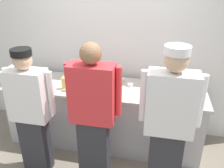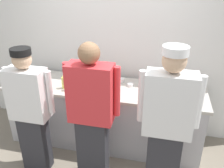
% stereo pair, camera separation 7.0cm
% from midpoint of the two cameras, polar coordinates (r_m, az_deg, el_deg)
% --- Properties ---
extents(ground_plane, '(9.00, 9.00, 0.00)m').
position_cam_midpoint_polar(ground_plane, '(3.51, -2.94, -17.01)').
color(ground_plane, slate).
extents(wall_back, '(4.35, 0.10, 2.78)m').
position_cam_midpoint_polar(wall_back, '(3.61, 0.59, 9.70)').
color(wall_back, silver).
rests_on(wall_back, ground).
extents(prep_counter, '(2.77, 0.76, 0.91)m').
position_cam_midpoint_polar(prep_counter, '(3.53, -1.31, -7.25)').
color(prep_counter, '#B2B2B7').
rests_on(prep_counter, ground).
extents(chef_near_left, '(0.59, 0.24, 1.63)m').
position_cam_midpoint_polar(chef_near_left, '(2.99, -18.22, -5.97)').
color(chef_near_left, '#2D2D33').
rests_on(chef_near_left, ground).
extents(chef_center, '(0.63, 0.24, 1.74)m').
position_cam_midpoint_polar(chef_center, '(2.69, -4.13, -7.02)').
color(chef_center, '#2D2D33').
rests_on(chef_center, ground).
extents(chef_far_right, '(0.63, 0.24, 1.76)m').
position_cam_midpoint_polar(chef_far_right, '(2.54, 13.75, -9.20)').
color(chef_far_right, '#2D2D33').
rests_on(chef_far_right, ground).
extents(plate_stack_front, '(0.24, 0.24, 0.08)m').
position_cam_midpoint_polar(plate_stack_front, '(3.16, -1.81, -1.11)').
color(plate_stack_front, white).
rests_on(plate_stack_front, prep_counter).
extents(plate_stack_rear, '(0.21, 0.21, 0.08)m').
position_cam_midpoint_polar(plate_stack_rear, '(3.81, -16.90, 2.50)').
color(plate_stack_rear, white).
rests_on(plate_stack_rear, prep_counter).
extents(mixing_bowl_steel, '(0.33, 0.33, 0.13)m').
position_cam_midpoint_polar(mixing_bowl_steel, '(3.40, -7.34, 1.10)').
color(mixing_bowl_steel, '#B7BABF').
rests_on(mixing_bowl_steel, prep_counter).
extents(sheet_tray, '(0.47, 0.39, 0.02)m').
position_cam_midpoint_polar(sheet_tray, '(3.23, 13.39, -1.86)').
color(sheet_tray, '#B7BABF').
rests_on(sheet_tray, prep_counter).
extents(squeeze_bottle_primary, '(0.06, 0.06, 0.19)m').
position_cam_midpoint_polar(squeeze_bottle_primary, '(3.36, 0.26, 1.47)').
color(squeeze_bottle_primary, orange).
rests_on(squeeze_bottle_primary, prep_counter).
extents(squeeze_bottle_secondary, '(0.06, 0.06, 0.20)m').
position_cam_midpoint_polar(squeeze_bottle_secondary, '(3.29, -10.84, 0.50)').
color(squeeze_bottle_secondary, '#E5E066').
rests_on(squeeze_bottle_secondary, prep_counter).
extents(squeeze_bottle_spare, '(0.06, 0.06, 0.21)m').
position_cam_midpoint_polar(squeeze_bottle_spare, '(3.21, -9.52, 0.17)').
color(squeeze_bottle_spare, red).
rests_on(squeeze_bottle_spare, prep_counter).
extents(ramekin_green_sauce, '(0.09, 0.09, 0.05)m').
position_cam_midpoint_polar(ramekin_green_sauce, '(3.46, 2.72, 0.96)').
color(ramekin_green_sauce, white).
rests_on(ramekin_green_sauce, prep_counter).
extents(ramekin_yellow_sauce, '(0.10, 0.10, 0.05)m').
position_cam_midpoint_polar(ramekin_yellow_sauce, '(3.03, 9.62, -3.11)').
color(ramekin_yellow_sauce, white).
rests_on(ramekin_yellow_sauce, prep_counter).
extents(ramekin_red_sauce, '(0.11, 0.11, 0.05)m').
position_cam_midpoint_polar(ramekin_red_sauce, '(3.48, -0.76, 1.13)').
color(ramekin_red_sauce, white).
rests_on(ramekin_red_sauce, prep_counter).
extents(ramekin_orange_sauce, '(0.09, 0.09, 0.04)m').
position_cam_midpoint_polar(ramekin_orange_sauce, '(3.33, 5.00, -0.16)').
color(ramekin_orange_sauce, white).
rests_on(ramekin_orange_sauce, prep_counter).
extents(deli_cup, '(0.09, 0.09, 0.10)m').
position_cam_midpoint_polar(deli_cup, '(3.50, -14.62, 0.85)').
color(deli_cup, white).
rests_on(deli_cup, prep_counter).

